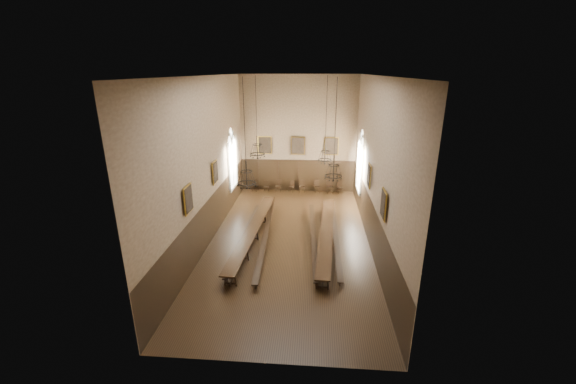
# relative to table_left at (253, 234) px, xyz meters

# --- Properties ---
(floor) EXTENTS (9.00, 18.00, 0.02)m
(floor) POSITION_rel_table_left_xyz_m (2.07, 0.08, -0.41)
(floor) COLOR black
(floor) RESTS_ON ground
(ceiling) EXTENTS (9.00, 18.00, 0.02)m
(ceiling) POSITION_rel_table_left_xyz_m (2.07, 0.08, 8.61)
(ceiling) COLOR black
(ceiling) RESTS_ON ground
(wall_back) EXTENTS (9.00, 0.02, 9.00)m
(wall_back) POSITION_rel_table_left_xyz_m (2.07, 9.09, 4.10)
(wall_back) COLOR #887053
(wall_back) RESTS_ON ground
(wall_front) EXTENTS (9.00, 0.02, 9.00)m
(wall_front) POSITION_rel_table_left_xyz_m (2.07, -8.93, 4.10)
(wall_front) COLOR #887053
(wall_front) RESTS_ON ground
(wall_left) EXTENTS (0.02, 18.00, 9.00)m
(wall_left) POSITION_rel_table_left_xyz_m (-2.44, 0.08, 4.10)
(wall_left) COLOR #887053
(wall_left) RESTS_ON ground
(wall_right) EXTENTS (0.02, 18.00, 9.00)m
(wall_right) POSITION_rel_table_left_xyz_m (6.58, 0.08, 4.10)
(wall_right) COLOR #887053
(wall_right) RESTS_ON ground
(wainscot_panelling) EXTENTS (9.00, 18.00, 2.50)m
(wainscot_panelling) POSITION_rel_table_left_xyz_m (2.07, 0.08, 0.85)
(wainscot_panelling) COLOR black
(wainscot_panelling) RESTS_ON floor
(table_left) EXTENTS (1.30, 10.25, 0.80)m
(table_left) POSITION_rel_table_left_xyz_m (0.00, 0.00, 0.00)
(table_left) COLOR black
(table_left) RESTS_ON floor
(table_right) EXTENTS (1.31, 9.96, 0.78)m
(table_right) POSITION_rel_table_left_xyz_m (4.15, -0.08, -0.01)
(table_right) COLOR black
(table_right) RESTS_ON floor
(bench_left_outer) EXTENTS (0.30, 9.17, 0.41)m
(bench_left_outer) POSITION_rel_table_left_xyz_m (-0.47, -0.15, -0.14)
(bench_left_outer) COLOR black
(bench_left_outer) RESTS_ON floor
(bench_left_inner) EXTENTS (0.74, 10.16, 0.46)m
(bench_left_inner) POSITION_rel_table_left_xyz_m (0.71, -0.06, -0.11)
(bench_left_inner) COLOR black
(bench_left_inner) RESTS_ON floor
(bench_right_inner) EXTENTS (0.65, 9.51, 0.43)m
(bench_right_inner) POSITION_rel_table_left_xyz_m (3.43, 0.05, -0.13)
(bench_right_inner) COLOR black
(bench_right_inner) RESTS_ON floor
(bench_right_outer) EXTENTS (0.32, 9.34, 0.42)m
(bench_right_outer) POSITION_rel_table_left_xyz_m (4.69, 0.07, -0.13)
(bench_right_outer) COLOR black
(bench_right_outer) RESTS_ON floor
(chair_0) EXTENTS (0.52, 0.52, 0.95)m
(chair_0) POSITION_rel_table_left_xyz_m (-1.35, 8.66, -0.11)
(chair_0) COLOR black
(chair_0) RESTS_ON floor
(chair_1) EXTENTS (0.39, 0.39, 0.87)m
(chair_1) POSITION_rel_table_left_xyz_m (-0.42, 8.55, -0.13)
(chair_1) COLOR black
(chair_1) RESTS_ON floor
(chair_2) EXTENTS (0.44, 0.44, 0.96)m
(chair_2) POSITION_rel_table_left_xyz_m (0.54, 8.64, -0.11)
(chair_2) COLOR black
(chair_2) RESTS_ON floor
(chair_3) EXTENTS (0.48, 0.48, 0.88)m
(chair_3) POSITION_rel_table_left_xyz_m (1.60, 8.66, -0.13)
(chair_3) COLOR black
(chair_3) RESTS_ON floor
(chair_4) EXTENTS (0.46, 0.46, 0.99)m
(chair_4) POSITION_rel_table_left_xyz_m (2.46, 8.61, -0.10)
(chair_4) COLOR black
(chair_4) RESTS_ON floor
(chair_5) EXTENTS (0.55, 0.55, 1.00)m
(chair_5) POSITION_rel_table_left_xyz_m (3.64, 8.67, -0.10)
(chair_5) COLOR black
(chair_5) RESTS_ON floor
(chair_6) EXTENTS (0.51, 0.51, 1.03)m
(chair_6) POSITION_rel_table_left_xyz_m (4.64, 8.56, -0.09)
(chair_6) COLOR black
(chair_6) RESTS_ON floor
(chair_7) EXTENTS (0.51, 0.51, 0.93)m
(chair_7) POSITION_rel_table_left_xyz_m (5.45, 8.64, -0.12)
(chair_7) COLOR black
(chair_7) RESTS_ON floor
(chandelier_back_left) EXTENTS (0.89, 0.89, 4.61)m
(chandelier_back_left) POSITION_rel_table_left_xyz_m (0.00, 2.19, 4.44)
(chandelier_back_left) COLOR black
(chandelier_back_left) RESTS_ON ceiling
(chandelier_back_right) EXTENTS (0.83, 0.83, 5.09)m
(chandelier_back_right) POSITION_rel_table_left_xyz_m (4.01, 3.06, 4.00)
(chandelier_back_right) COLOR black
(chandelier_back_right) RESTS_ON ceiling
(chandelier_front_left) EXTENTS (0.89, 0.89, 5.00)m
(chandelier_front_left) POSITION_rel_table_left_xyz_m (0.19, -2.26, 4.08)
(chandelier_front_left) COLOR black
(chandelier_front_left) RESTS_ON ceiling
(chandelier_front_right) EXTENTS (0.79, 0.79, 4.47)m
(chandelier_front_right) POSITION_rel_table_left_xyz_m (4.26, -2.50, 4.59)
(chandelier_front_right) COLOR black
(chandelier_front_right) RESTS_ON ceiling
(portrait_back_0) EXTENTS (1.10, 0.12, 1.40)m
(portrait_back_0) POSITION_rel_table_left_xyz_m (-0.53, 8.96, 3.30)
(portrait_back_0) COLOR #AE8629
(portrait_back_0) RESTS_ON wall_back
(portrait_back_1) EXTENTS (1.10, 0.12, 1.40)m
(portrait_back_1) POSITION_rel_table_left_xyz_m (2.07, 8.96, 3.30)
(portrait_back_1) COLOR #AE8629
(portrait_back_1) RESTS_ON wall_back
(portrait_back_2) EXTENTS (1.10, 0.12, 1.40)m
(portrait_back_2) POSITION_rel_table_left_xyz_m (4.67, 8.96, 3.30)
(portrait_back_2) COLOR #AE8629
(portrait_back_2) RESTS_ON wall_back
(portrait_left_0) EXTENTS (0.12, 1.00, 1.30)m
(portrait_left_0) POSITION_rel_table_left_xyz_m (-2.31, 1.08, 3.30)
(portrait_left_0) COLOR #AE8629
(portrait_left_0) RESTS_ON wall_left
(portrait_left_1) EXTENTS (0.12, 1.00, 1.30)m
(portrait_left_1) POSITION_rel_table_left_xyz_m (-2.31, -3.42, 3.30)
(portrait_left_1) COLOR #AE8629
(portrait_left_1) RESTS_ON wall_left
(portrait_right_0) EXTENTS (0.12, 1.00, 1.30)m
(portrait_right_0) POSITION_rel_table_left_xyz_m (6.45, 1.08, 3.30)
(portrait_right_0) COLOR #AE8629
(portrait_right_0) RESTS_ON wall_right
(portrait_right_1) EXTENTS (0.12, 1.00, 1.30)m
(portrait_right_1) POSITION_rel_table_left_xyz_m (6.45, -3.42, 3.30)
(portrait_right_1) COLOR #AE8629
(portrait_right_1) RESTS_ON wall_right
(window_right) EXTENTS (0.20, 2.20, 4.60)m
(window_right) POSITION_rel_table_left_xyz_m (6.50, 5.58, 3.00)
(window_right) COLOR white
(window_right) RESTS_ON wall_right
(window_left) EXTENTS (0.20, 2.20, 4.60)m
(window_left) POSITION_rel_table_left_xyz_m (-2.36, 5.58, 3.00)
(window_left) COLOR white
(window_left) RESTS_ON wall_left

